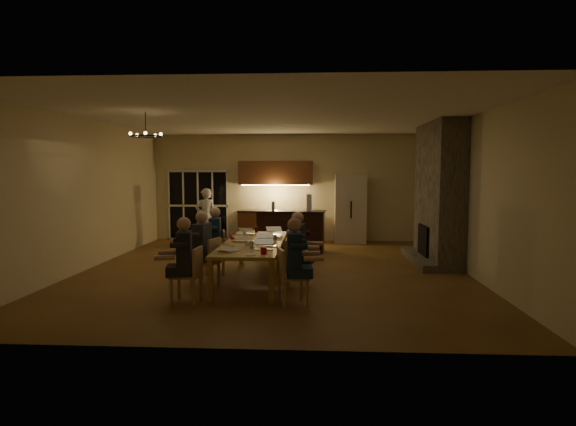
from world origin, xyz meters
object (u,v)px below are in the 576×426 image
at_px(bar_island, 291,231).
at_px(chair_left_far, 214,253).
at_px(chair_right_far, 300,252).
at_px(standing_person, 206,217).
at_px(laptop_b, 264,243).
at_px(plate_far, 277,236).
at_px(chair_left_mid, 205,262).
at_px(can_right, 275,237).
at_px(plate_near, 271,246).
at_px(bar_blender, 309,202).
at_px(chair_left_near, 186,275).
at_px(laptop_c, 241,235).
at_px(laptop_e, 248,229).
at_px(chair_right_near, 293,276).
at_px(mug_front, 247,243).
at_px(refrigerator, 350,209).
at_px(redcup_near, 264,251).
at_px(redcup_mid, 232,236).
at_px(mug_back, 244,234).
at_px(person_left_far, 215,240).
at_px(person_right_mid, 298,250).
at_px(laptop_d, 265,237).
at_px(plate_left, 232,249).
at_px(dining_table, 254,261).
at_px(chandelier, 146,136).
at_px(person_right_near, 294,262).
at_px(person_left_mid, 202,249).
at_px(chair_right_mid, 298,264).
at_px(can_silver, 252,245).
at_px(bar_bottle, 273,206).
at_px(laptop_a, 229,244).
at_px(laptop_f, 275,230).
at_px(person_left_near, 184,260).
at_px(mug_mid, 260,236).

xyz_separation_m(bar_island, chair_left_far, (-1.42, -2.88, -0.10)).
height_order(chair_right_far, standing_person, standing_person).
xyz_separation_m(laptop_b, plate_far, (0.09, 1.61, -0.10)).
distance_m(chair_left_mid, can_right, 1.47).
distance_m(plate_near, bar_blender, 4.04).
relative_size(chair_left_near, laptop_c, 2.78).
height_order(chair_left_near, laptop_e, laptop_e).
relative_size(chair_right_near, mug_front, 8.90).
xyz_separation_m(laptop_c, bar_blender, (1.26, 3.37, 0.43)).
height_order(refrigerator, chair_right_far, refrigerator).
height_order(chair_right_far, redcup_near, chair_right_far).
height_order(standing_person, plate_far, standing_person).
bearing_deg(plate_near, laptop_b, -102.56).
height_order(chair_left_far, can_right, chair_left_far).
distance_m(redcup_mid, bar_blender, 3.47).
bearing_deg(mug_back, plate_far, -5.07).
relative_size(plate_far, bar_blender, 0.62).
bearing_deg(person_left_far, person_right_mid, 51.14).
xyz_separation_m(refrigerator, laptop_d, (-1.96, -5.18, -0.14)).
height_order(chair_left_far, plate_left, chair_left_far).
relative_size(dining_table, laptop_c, 10.29).
bearing_deg(chandelier, person_right_near, -27.46).
xyz_separation_m(person_left_mid, laptop_d, (1.12, 0.37, 0.17)).
bearing_deg(laptop_c, bar_blender, -108.41).
bearing_deg(person_right_near, chair_left_mid, 49.87).
xyz_separation_m(bar_island, redcup_mid, (-1.01, -3.07, 0.27)).
xyz_separation_m(person_left_mid, plate_near, (1.27, -0.04, 0.07)).
relative_size(chair_right_mid, bar_blender, 2.11).
distance_m(bar_island, mug_front, 3.95).
relative_size(chair_left_far, can_silver, 7.42).
bearing_deg(laptop_e, mug_front, 103.54).
height_order(dining_table, bar_bottle, bar_bottle).
xyz_separation_m(laptop_a, mug_back, (-0.01, 1.83, -0.06)).
distance_m(person_left_mid, plate_left, 0.78).
height_order(bar_island, chandelier, chandelier).
relative_size(person_left_mid, chandelier, 2.30).
distance_m(person_left_mid, laptop_d, 1.20).
height_order(chair_left_near, laptop_c, laptop_c).
relative_size(chair_right_near, mug_back, 8.90).
height_order(chair_left_mid, chair_right_near, same).
height_order(bar_island, mug_back, bar_island).
relative_size(bar_island, redcup_near, 15.12).
distance_m(laptop_d, mug_back, 1.04).
bearing_deg(chair_left_far, mug_back, 101.73).
distance_m(person_right_mid, standing_person, 5.65).
xyz_separation_m(laptop_f, can_silver, (-0.26, -1.74, -0.05)).
height_order(chair_right_near, laptop_c, laptop_c).
height_order(bar_island, laptop_e, bar_island).
bearing_deg(person_left_near, bar_blender, 148.16).
distance_m(person_right_mid, mug_mid, 1.32).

